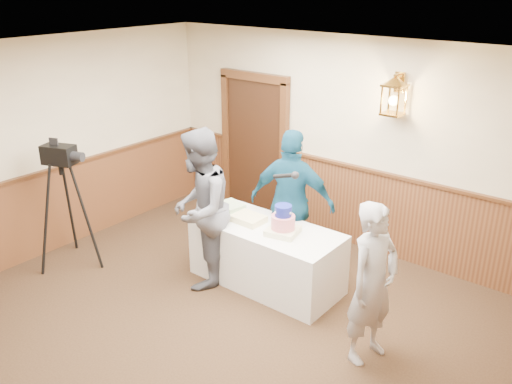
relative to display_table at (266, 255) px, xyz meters
The scene contains 10 objects.
ground 1.95m from the display_table, 84.44° to the right, with size 7.00×7.00×0.00m, color #301F12.
room_shell 1.85m from the display_table, 84.83° to the right, with size 6.02×7.02×2.81m.
display_table is the anchor object (origin of this frame).
tiered_cake 0.57m from the display_table, ahead, with size 0.40×0.40×0.35m.
sheet_cake_yellow 0.49m from the display_table, behind, with size 0.37×0.28×0.08m, color #E6DD89.
sheet_cake_green 0.79m from the display_table, 169.25° to the left, with size 0.31×0.25×0.07m, color #A2C78D.
interviewer 0.97m from the display_table, 144.37° to the right, with size 1.64×1.16×1.91m.
baker 1.71m from the display_table, 15.94° to the right, with size 0.59×0.39×1.62m, color #A09EA4.
assistant_p 0.71m from the display_table, 86.22° to the left, with size 1.07×0.44×1.82m, color navy.
tv_camera_rig 2.56m from the display_table, 152.41° to the right, with size 0.62×0.58×1.59m.
Camera 1 is at (3.27, -2.63, 3.48)m, focal length 38.00 mm.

